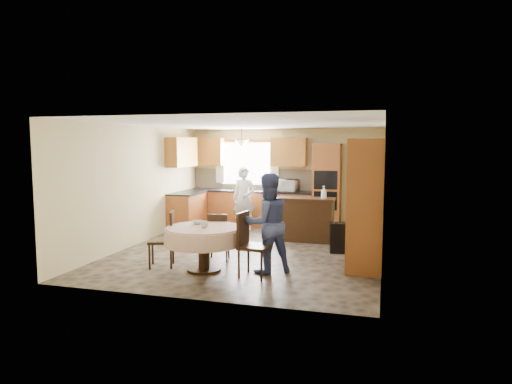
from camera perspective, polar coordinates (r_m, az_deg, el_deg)
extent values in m
cube|color=brown|center=(9.17, -0.52, -7.28)|extent=(5.00, 6.00, 0.01)
cube|color=white|center=(8.93, -0.53, 8.52)|extent=(5.00, 6.00, 0.01)
cube|color=tan|center=(11.86, 3.55, 1.85)|extent=(5.00, 0.02, 2.50)
cube|color=tan|center=(6.16, -8.39, -2.05)|extent=(5.00, 0.02, 2.50)
cube|color=tan|center=(9.96, -14.47, 0.87)|extent=(0.02, 6.00, 2.50)
cube|color=tan|center=(8.61, 15.66, 0.06)|extent=(0.02, 6.00, 2.50)
cube|color=white|center=(12.08, -1.11, 3.59)|extent=(1.40, 0.03, 1.10)
cube|color=white|center=(12.27, -4.54, 3.85)|extent=(0.22, 0.02, 1.15)
cube|color=white|center=(11.83, 2.30, 3.78)|extent=(0.22, 0.02, 1.15)
cube|color=#AA5E2D|center=(11.87, -0.80, -2.07)|extent=(3.30, 0.60, 0.88)
cube|color=black|center=(11.82, -0.80, 0.14)|extent=(3.30, 0.64, 0.04)
cube|color=#AA5E2D|center=(11.51, -8.55, -2.40)|extent=(0.60, 1.20, 0.88)
cube|color=black|center=(11.45, -8.59, -0.12)|extent=(0.64, 1.20, 0.04)
cube|color=tan|center=(12.07, -0.41, 1.60)|extent=(3.30, 0.02, 0.55)
cube|color=#C68631|center=(12.28, -6.02, 5.05)|extent=(0.85, 0.33, 0.72)
cube|color=#C68631|center=(11.64, 4.12, 5.02)|extent=(0.90, 0.33, 0.72)
cube|color=#C68631|center=(11.44, -9.28, 4.94)|extent=(0.33, 1.20, 0.72)
cube|color=#AA5E2D|center=(11.38, 8.88, 0.65)|extent=(0.66, 0.62, 2.12)
cube|color=black|center=(11.06, 8.69, 1.49)|extent=(0.56, 0.01, 0.45)
cube|color=black|center=(11.11, 8.65, -1.08)|extent=(0.56, 0.01, 0.45)
cone|color=beige|center=(11.61, -1.81, 6.06)|extent=(0.36, 0.36, 0.18)
cube|color=#341F0E|center=(10.01, 6.22, -3.58)|extent=(1.25, 0.53, 0.89)
cube|color=black|center=(9.08, 10.55, -5.62)|extent=(0.47, 0.37, 0.59)
cube|color=#AA5E2D|center=(7.92, 13.58, -1.49)|extent=(0.57, 1.15, 2.19)
cylinder|color=#341F0E|center=(7.71, -6.53, -7.30)|extent=(0.19, 0.19, 0.68)
cylinder|color=#341F0E|center=(7.79, -6.50, -9.58)|extent=(0.57, 0.57, 0.04)
cylinder|color=beige|center=(7.63, -6.56, -4.53)|extent=(1.24, 1.24, 0.05)
cylinder|color=beige|center=(7.66, -6.55, -5.51)|extent=(1.30, 1.30, 0.27)
cube|color=#341F0E|center=(8.05, -11.75, -6.03)|extent=(0.54, 0.54, 0.05)
cube|color=#341F0E|center=(7.97, -10.44, -4.16)|extent=(0.18, 0.39, 0.50)
cylinder|color=#341F0E|center=(8.03, -13.45, -7.81)|extent=(0.04, 0.04, 0.43)
cylinder|color=#341F0E|center=(7.86, -11.15, -8.05)|extent=(0.04, 0.04, 0.43)
cylinder|color=#341F0E|center=(8.33, -12.24, -7.27)|extent=(0.04, 0.04, 0.43)
cylinder|color=#341F0E|center=(8.17, -10.01, -7.49)|extent=(0.04, 0.04, 0.43)
cube|color=#341F0E|center=(8.36, -4.67, -5.77)|extent=(0.45, 0.45, 0.04)
cube|color=#341F0E|center=(8.15, -4.86, -4.34)|extent=(0.36, 0.11, 0.45)
cylinder|color=#341F0E|center=(8.32, -6.11, -7.33)|extent=(0.03, 0.03, 0.39)
cylinder|color=#341F0E|center=(8.21, -3.99, -7.50)|extent=(0.03, 0.03, 0.39)
cylinder|color=#341F0E|center=(8.61, -5.30, -6.87)|extent=(0.03, 0.03, 0.39)
cylinder|color=#341F0E|center=(8.50, -3.25, -7.02)|extent=(0.03, 0.03, 0.39)
cube|color=#341F0E|center=(7.29, -0.16, -6.90)|extent=(0.49, 0.49, 0.05)
cube|color=#341F0E|center=(7.31, -1.63, -4.57)|extent=(0.09, 0.43, 0.53)
cylinder|color=#341F0E|center=(7.23, -2.06, -9.06)|extent=(0.04, 0.04, 0.46)
cylinder|color=#341F0E|center=(7.13, 0.91, -9.28)|extent=(0.04, 0.04, 0.46)
cylinder|color=#341F0E|center=(7.58, -1.17, -8.34)|extent=(0.04, 0.04, 0.46)
cylinder|color=#341F0E|center=(7.48, 1.67, -8.53)|extent=(0.04, 0.04, 0.46)
cube|color=gold|center=(10.08, 15.61, 4.02)|extent=(0.05, 0.56, 0.47)
cube|color=silver|center=(10.08, 15.44, 4.02)|extent=(0.01, 0.47, 0.37)
imported|color=silver|center=(11.51, 3.88, 0.82)|extent=(0.59, 0.44, 0.30)
imported|color=silver|center=(11.21, -1.49, -0.83)|extent=(0.65, 0.52, 1.55)
imported|color=#3E4B89|center=(7.47, 1.42, -3.93)|extent=(1.01, 0.97, 1.64)
imported|color=#B2B2B2|center=(10.01, 4.18, -0.85)|extent=(0.20, 0.20, 0.05)
imported|color=silver|center=(9.87, 8.48, -0.18)|extent=(0.16, 0.16, 0.33)
imported|color=#B2B2B2|center=(7.53, -6.48, -4.09)|extent=(0.15, 0.15, 0.10)
imported|color=#B2B2B2|center=(7.89, -7.27, -3.79)|extent=(0.25, 0.25, 0.06)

